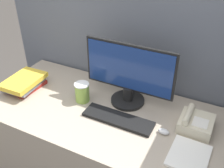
% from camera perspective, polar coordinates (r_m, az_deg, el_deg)
% --- Properties ---
extents(cubicle_panel_rear, '(1.98, 0.04, 1.54)m').
position_cam_1_polar(cubicle_panel_rear, '(1.97, 3.48, 1.48)').
color(cubicle_panel_rear, slate).
rests_on(cubicle_panel_rear, ground_plane).
extents(desk, '(1.58, 0.75, 0.75)m').
position_cam_1_polar(desk, '(1.93, -2.03, -14.40)').
color(desk, tan).
rests_on(desk, ground_plane).
extents(monitor, '(0.59, 0.22, 0.41)m').
position_cam_1_polar(monitor, '(1.64, 3.66, 1.82)').
color(monitor, black).
rests_on(monitor, desk).
extents(keyboard, '(0.44, 0.12, 0.02)m').
position_cam_1_polar(keyboard, '(1.59, 1.34, -7.60)').
color(keyboard, black).
rests_on(keyboard, desk).
extents(mouse, '(0.06, 0.04, 0.03)m').
position_cam_1_polar(mouse, '(1.53, 11.17, -10.12)').
color(mouse, silver).
rests_on(mouse, desk).
extents(coffee_cup, '(0.10, 0.10, 0.13)m').
position_cam_1_polar(coffee_cup, '(1.73, -6.51, -1.78)').
color(coffee_cup, '#8CB247').
rests_on(coffee_cup, desk).
extents(book_stack, '(0.22, 0.30, 0.09)m').
position_cam_1_polar(book_stack, '(1.95, -18.55, 0.24)').
color(book_stack, maroon).
rests_on(book_stack, desk).
extents(desk_telephone, '(0.19, 0.19, 0.10)m').
position_cam_1_polar(desk_telephone, '(1.59, 17.68, -8.06)').
color(desk_telephone, beige).
rests_on(desk_telephone, desk).
extents(paper_pile, '(0.20, 0.23, 0.01)m').
position_cam_1_polar(paper_pile, '(1.44, 16.39, -14.72)').
color(paper_pile, white).
rests_on(paper_pile, desk).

